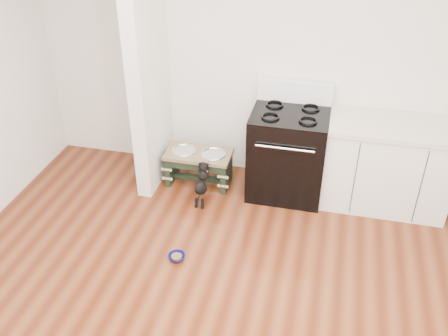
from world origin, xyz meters
TOP-DOWN VIEW (x-y plane):
  - room_shell at (0.00, 0.00)m, footprint 5.00×5.00m
  - partition_wall at (-1.18, 2.10)m, footprint 0.15×0.80m
  - oven_range at (0.25, 2.16)m, footprint 0.76×0.69m
  - cabinet_run at (1.23, 2.18)m, footprint 1.24×0.64m
  - dog_feeder at (-0.68, 2.08)m, footprint 0.70×0.37m
  - puppy at (-0.56, 1.76)m, footprint 0.12×0.36m
  - floor_bowl at (-0.55, 0.87)m, footprint 0.20×0.20m

SIDE VIEW (x-z plane):
  - floor_bowl at x=-0.55m, z-range 0.00..0.05m
  - puppy at x=-0.56m, z-range 0.02..0.45m
  - dog_feeder at x=-0.68m, z-range 0.07..0.47m
  - cabinet_run at x=1.23m, z-range 0.00..0.91m
  - oven_range at x=0.25m, z-range -0.09..1.05m
  - partition_wall at x=-1.18m, z-range 0.00..2.70m
  - room_shell at x=0.00m, z-range -0.88..4.12m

